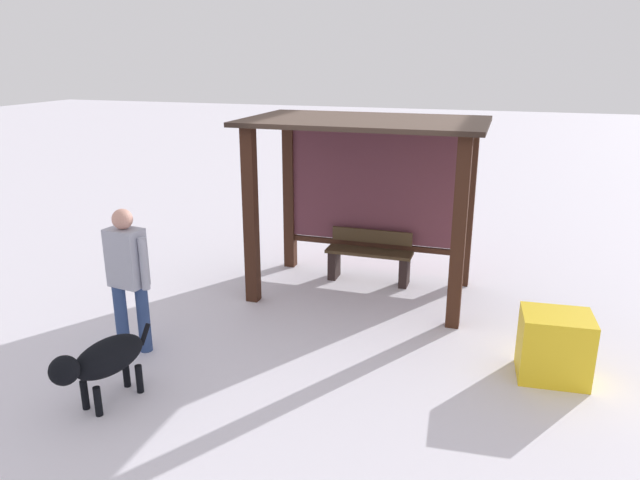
# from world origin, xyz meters

# --- Properties ---
(ground_plane) EXTENTS (60.00, 60.00, 0.00)m
(ground_plane) POSITION_xyz_m (0.00, 0.00, 0.00)
(ground_plane) COLOR silver
(bus_shelter) EXTENTS (3.15, 1.91, 2.44)m
(bus_shelter) POSITION_xyz_m (0.00, 0.27, 1.71)
(bus_shelter) COLOR #371D13
(bus_shelter) RESTS_ON ground
(bench_left_inside) EXTENTS (1.27, 0.36, 0.76)m
(bench_left_inside) POSITION_xyz_m (0.00, 0.46, 0.37)
(bench_left_inside) COLOR #43321F
(bench_left_inside) RESTS_ON ground
(person_walking) EXTENTS (0.59, 0.31, 1.69)m
(person_walking) POSITION_xyz_m (-2.03, -2.53, 0.98)
(person_walking) COLOR #A8ABBD
(person_walking) RESTS_ON ground
(dog) EXTENTS (0.53, 1.09, 0.69)m
(dog) POSITION_xyz_m (-1.67, -3.52, 0.48)
(dog) COLOR black
(dog) RESTS_ON ground
(grit_bin) EXTENTS (0.74, 0.61, 0.71)m
(grit_bin) POSITION_xyz_m (2.47, -1.67, 0.36)
(grit_bin) COLOR yellow
(grit_bin) RESTS_ON ground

